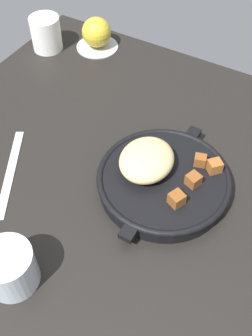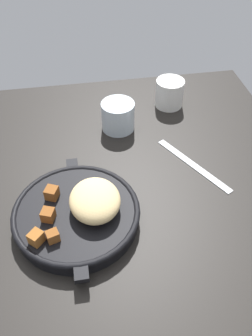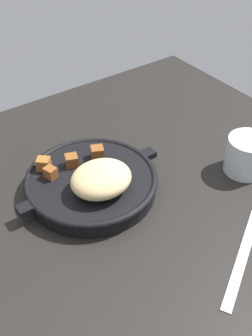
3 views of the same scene
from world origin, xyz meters
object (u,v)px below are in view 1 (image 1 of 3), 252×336
(red_apple, at_px, (96,32))
(butter_knife, at_px, (10,172))
(cast_iron_skillet, at_px, (161,178))
(white_creamer_pitcher, at_px, (46,33))
(water_glass_short, at_px, (10,268))

(red_apple, height_order, butter_knife, red_apple)
(butter_knife, bearing_deg, cast_iron_skillet, -96.54)
(butter_knife, xyz_separation_m, white_creamer_pitcher, (0.37, 0.18, 0.04))
(butter_knife, relative_size, water_glass_short, 2.62)
(cast_iron_skillet, distance_m, water_glass_short, 0.30)
(white_creamer_pitcher, bearing_deg, cast_iron_skillet, -119.57)
(cast_iron_skillet, xyz_separation_m, red_apple, (0.32, 0.34, 0.02))
(red_apple, height_order, water_glass_short, red_apple)
(red_apple, relative_size, butter_knife, 0.34)
(white_creamer_pitcher, distance_m, water_glass_short, 0.62)
(white_creamer_pitcher, bearing_deg, water_glass_short, -147.99)
(red_apple, xyz_separation_m, butter_knife, (-0.43, -0.08, -0.04))
(water_glass_short, bearing_deg, butter_knife, 41.91)
(cast_iron_skillet, xyz_separation_m, white_creamer_pitcher, (0.25, 0.45, 0.02))
(red_apple, distance_m, white_creamer_pitcher, 0.12)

